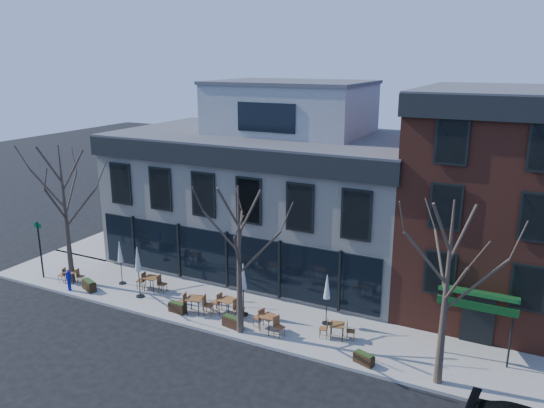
% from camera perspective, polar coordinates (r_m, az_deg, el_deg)
% --- Properties ---
extents(ground, '(120.00, 120.00, 0.00)m').
position_cam_1_polar(ground, '(30.07, -4.70, -9.28)').
color(ground, black).
rests_on(ground, ground).
extents(sidewalk_front, '(33.50, 4.70, 0.15)m').
position_cam_1_polar(sidewalk_front, '(26.91, -1.05, -12.18)').
color(sidewalk_front, gray).
rests_on(sidewalk_front, ground).
extents(sidewalk_side, '(4.50, 12.00, 0.15)m').
position_cam_1_polar(sidewalk_side, '(40.82, -13.94, -2.82)').
color(sidewalk_side, gray).
rests_on(sidewalk_side, ground).
extents(corner_building, '(18.39, 10.39, 11.10)m').
position_cam_1_polar(corner_building, '(32.67, -0.18, 1.58)').
color(corner_building, beige).
rests_on(corner_building, ground).
extents(red_brick_building, '(8.20, 11.78, 11.18)m').
position_cam_1_polar(red_brick_building, '(29.11, 23.10, 0.44)').
color(red_brick_building, brown).
rests_on(red_brick_building, ground).
extents(tree_corner, '(3.93, 3.98, 7.92)m').
position_cam_1_polar(tree_corner, '(31.49, -21.34, -0.93)').
color(tree_corner, '#382B21').
rests_on(tree_corner, sidewalk_front).
extents(tree_mid, '(3.50, 3.55, 7.04)m').
position_cam_1_polar(tree_mid, '(24.08, -3.54, -5.92)').
color(tree_mid, '#382B21').
rests_on(tree_mid, sidewalk_front).
extents(tree_right, '(3.72, 3.77, 7.48)m').
position_cam_1_polar(tree_right, '(21.29, 18.22, -9.01)').
color(tree_right, '#382B21').
rests_on(tree_right, sidewalk_front).
extents(sign_pole, '(0.50, 0.10, 3.40)m').
position_cam_1_polar(sign_pole, '(33.42, -23.69, -4.18)').
color(sign_pole, black).
rests_on(sign_pole, sidewalk_front).
extents(call_box, '(0.24, 0.24, 1.20)m').
position_cam_1_polar(call_box, '(31.47, -21.02, -7.60)').
color(call_box, '#0B1298').
rests_on(call_box, sidewalk_front).
extents(cafe_set_0, '(1.60, 0.81, 0.82)m').
position_cam_1_polar(cafe_set_0, '(32.58, -20.80, -7.19)').
color(cafe_set_0, brown).
rests_on(cafe_set_0, sidewalk_front).
extents(cafe_set_1, '(1.86, 0.80, 0.96)m').
position_cam_1_polar(cafe_set_1, '(30.20, -12.83, -8.18)').
color(cafe_set_1, brown).
rests_on(cafe_set_1, sidewalk_front).
extents(cafe_set_2, '(1.98, 0.95, 1.02)m').
position_cam_1_polar(cafe_set_2, '(27.28, -8.31, -10.54)').
color(cafe_set_2, brown).
rests_on(cafe_set_2, sidewalk_front).
extents(cafe_set_3, '(1.95, 0.86, 1.01)m').
position_cam_1_polar(cafe_set_3, '(26.95, -4.79, -10.77)').
color(cafe_set_3, brown).
rests_on(cafe_set_3, sidewalk_front).
extents(cafe_set_4, '(1.88, 1.01, 0.96)m').
position_cam_1_polar(cafe_set_4, '(25.36, -0.35, -12.55)').
color(cafe_set_4, brown).
rests_on(cafe_set_4, sidewalk_front).
extents(cafe_set_5, '(1.71, 0.85, 0.87)m').
position_cam_1_polar(cafe_set_5, '(25.00, 7.01, -13.24)').
color(cafe_set_5, brown).
rests_on(cafe_set_5, sidewalk_front).
extents(umbrella_0, '(0.40, 0.40, 2.53)m').
position_cam_1_polar(umbrella_0, '(31.02, -16.03, -5.20)').
color(umbrella_0, black).
rests_on(umbrella_0, sidewalk_front).
extents(umbrella_1, '(0.46, 0.46, 2.84)m').
position_cam_1_polar(umbrella_1, '(29.01, -14.24, -6.05)').
color(umbrella_1, black).
rests_on(umbrella_1, sidewalk_front).
extents(umbrella_2, '(0.44, 0.44, 2.74)m').
position_cam_1_polar(umbrella_2, '(26.28, -3.11, -8.06)').
color(umbrella_2, black).
rests_on(umbrella_2, sidewalk_front).
extents(umbrella_4, '(0.41, 0.41, 2.53)m').
position_cam_1_polar(umbrella_4, '(25.59, 5.93, -9.14)').
color(umbrella_4, black).
rests_on(umbrella_4, sidewalk_front).
extents(planter_0, '(1.11, 0.77, 0.58)m').
position_cam_1_polar(planter_0, '(31.26, -19.08, -8.26)').
color(planter_0, black).
rests_on(planter_0, sidewalk_front).
extents(planter_1, '(0.96, 0.44, 0.53)m').
position_cam_1_polar(planter_1, '(27.62, -10.13, -10.89)').
color(planter_1, black).
rests_on(planter_1, sidewalk_front).
extents(planter_2, '(1.02, 0.54, 0.54)m').
position_cam_1_polar(planter_2, '(25.91, -4.34, -12.52)').
color(planter_2, '#321C10').
rests_on(planter_2, sidewalk_front).
extents(planter_3, '(0.95, 0.61, 0.50)m').
position_cam_1_polar(planter_3, '(23.43, 9.86, -16.06)').
color(planter_3, black).
rests_on(planter_3, sidewalk_front).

